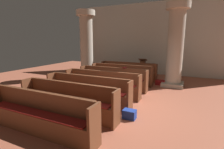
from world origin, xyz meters
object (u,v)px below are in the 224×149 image
object	(u,v)px
pillar_aisle_side	(175,44)
kneeler_box_blue	(129,114)
pew_row_2	(113,77)
pew_row_3	(102,83)
pillar_far_side	(86,44)
lectern	(143,69)
pew_row_1	(121,74)
pew_row_4	(87,89)
pew_row_6	(37,112)
pew_row_5	(67,98)
hymn_book	(125,68)
kneeler_box_red	(160,82)
pew_row_0	(128,70)

from	to	relation	value
pillar_aisle_side	kneeler_box_blue	bearing A→B (deg)	-99.90
pew_row_2	pew_row_3	xyz separation A→B (m)	(0.00, -1.03, 0.00)
pew_row_2	pillar_aisle_side	distance (m)	3.27
pillar_far_side	pew_row_3	bearing A→B (deg)	-47.46
pillar_far_side	lectern	bearing A→B (deg)	31.13
pew_row_1	pew_row_4	xyz separation A→B (m)	(0.00, -3.10, 0.00)
pew_row_6	pillar_aisle_side	xyz separation A→B (m)	(2.43, 5.76, 1.47)
lectern	pew_row_5	bearing A→B (deg)	-94.44
pew_row_1	lectern	bearing A→B (deg)	77.62
pew_row_5	pew_row_2	bearing A→B (deg)	90.00
pew_row_1	pillar_far_side	distance (m)	2.85
pew_row_5	pillar_far_side	distance (m)	5.44
pew_row_1	pillar_far_side	size ratio (longest dim) A/B	0.83
pew_row_1	pew_row_5	distance (m)	4.14
pew_row_2	lectern	xyz separation A→B (m)	(0.50, 3.30, -0.06)
pillar_aisle_side	pew_row_3	bearing A→B (deg)	-132.48
pillar_far_side	pew_row_5	bearing A→B (deg)	-62.95
lectern	kneeler_box_blue	xyz separation A→B (m)	(1.21, -5.85, -0.33)
pew_row_1	hymn_book	size ratio (longest dim) A/B	14.50
pew_row_1	pew_row_2	xyz separation A→B (m)	(0.00, -1.03, 0.00)
pew_row_3	pew_row_6	size ratio (longest dim) A/B	1.00
pew_row_6	lectern	size ratio (longest dim) A/B	2.92
pew_row_4	pillar_far_side	xyz separation A→B (m)	(-2.38, 3.63, 1.47)
lectern	kneeler_box_red	bearing A→B (deg)	-51.55
pillar_far_side	kneeler_box_blue	bearing A→B (deg)	-45.18
pew_row_0	lectern	world-z (taller)	lectern
pew_row_0	pillar_aisle_side	xyz separation A→B (m)	(2.43, -0.45, 1.47)
pew_row_2	hymn_book	world-z (taller)	hymn_book
pillar_far_side	lectern	size ratio (longest dim) A/B	3.51
pew_row_6	kneeler_box_blue	distance (m)	2.36
pew_row_4	pillar_far_side	distance (m)	4.58
pew_row_3	kneeler_box_red	world-z (taller)	pew_row_3
pew_row_4	pillar_far_side	size ratio (longest dim) A/B	0.83
pew_row_1	kneeler_box_blue	world-z (taller)	pew_row_1
pew_row_4	pillar_far_side	bearing A→B (deg)	123.27
pew_row_2	pillar_far_side	bearing A→B (deg)	146.77
pew_row_2	lectern	size ratio (longest dim) A/B	2.92
pillar_aisle_side	lectern	distance (m)	2.98
pew_row_1	pew_row_4	size ratio (longest dim) A/B	1.00
kneeler_box_red	pew_row_6	bearing A→B (deg)	-107.97
pew_row_6	kneeler_box_blue	xyz separation A→B (m)	(1.70, 1.59, -0.38)
pew_row_0	pew_row_5	xyz separation A→B (m)	(0.00, -5.17, 0.00)
kneeler_box_red	pew_row_2	bearing A→B (deg)	-139.49
pew_row_6	hymn_book	world-z (taller)	hymn_book
pew_row_2	kneeler_box_blue	xyz separation A→B (m)	(1.70, -2.55, -0.38)
pew_row_3	pillar_far_side	distance (m)	3.81
pew_row_2	pew_row_0	bearing A→B (deg)	90.00
pew_row_5	kneeler_box_blue	distance (m)	1.83
pew_row_4	pew_row_6	size ratio (longest dim) A/B	1.00
pew_row_0	pillar_aisle_side	size ratio (longest dim) A/B	0.83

